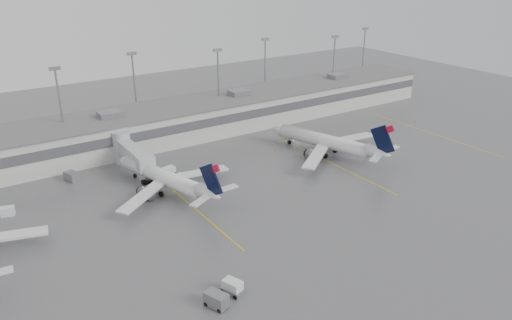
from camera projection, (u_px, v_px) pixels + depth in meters
ground at (345, 230)px, 83.59m from camera, size 260.00×260.00×0.00m
terminal at (189, 119)px, 126.60m from camera, size 152.00×17.00×9.45m
light_masts at (177, 84)px, 128.04m from camera, size 142.40×8.00×20.60m
jet_bridge_right at (129, 151)px, 106.81m from camera, size 4.00×17.20×7.00m
stand_markings at (264, 180)px, 102.05m from camera, size 105.25×40.00×0.01m
jet_mid_left at (167, 178)px, 95.85m from camera, size 25.78×29.32×9.73m
jet_mid_right at (329, 142)px, 113.84m from camera, size 27.24×31.01×10.34m
baggage_tug at (233, 288)px, 67.91m from camera, size 2.85×3.52×1.97m
baggage_cart at (216, 300)px, 65.24m from camera, size 2.79×3.58×2.02m
gse_uld_a at (8, 211)px, 88.13m from camera, size 2.60×2.09×1.61m
gse_uld_b at (169, 171)px, 104.21m from camera, size 2.84×2.21×1.79m
gse_uld_c at (293, 135)px, 124.51m from camera, size 3.07×2.41×1.93m
gse_loader at (72, 176)px, 101.64m from camera, size 2.81×3.44×1.86m
cone_b at (177, 185)px, 99.37m from camera, size 0.38×0.38×0.60m
cone_c at (275, 150)px, 116.95m from camera, size 0.43×0.43×0.69m
cone_d at (414, 121)px, 137.13m from camera, size 0.45×0.45×0.71m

